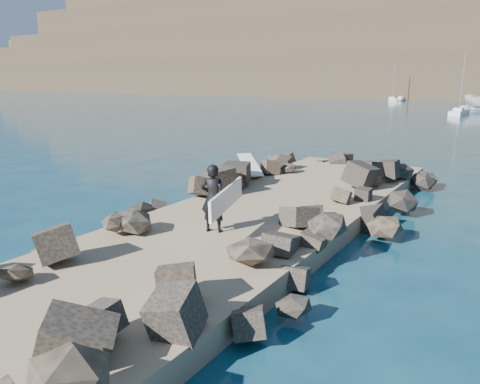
{
  "coord_description": "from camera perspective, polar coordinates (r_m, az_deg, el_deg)",
  "views": [
    {
      "loc": [
        7.36,
        -12.68,
        4.92
      ],
      "look_at": [
        0.0,
        -1.0,
        1.5
      ],
      "focal_mm": 35.0,
      "sensor_mm": 36.0,
      "label": 1
    }
  ],
  "objects": [
    {
      "name": "surfboard_resting",
      "position": [
        20.62,
        1.21,
        3.07
      ],
      "size": [
        2.19,
        2.23,
        0.08
      ],
      "primitive_type": "cube",
      "rotation": [
        0.0,
        0.0,
        0.77
      ],
      "color": "white",
      "rests_on": "riprap_left"
    },
    {
      "name": "riprap_right",
      "position": [
        12.82,
        9.89,
        -6.47
      ],
      "size": [
        2.6,
        22.0,
        1.0
      ],
      "primitive_type": "cube",
      "color": "black",
      "rests_on": "ground"
    },
    {
      "name": "riprap_left",
      "position": [
        15.8,
        -9.92,
        -2.54
      ],
      "size": [
        2.6,
        22.0,
        1.0
      ],
      "primitive_type": "cube",
      "color": "black",
      "rests_on": "ground"
    },
    {
      "name": "sailboat_e",
      "position": [
        101.03,
        18.07,
        10.64
      ],
      "size": [
        3.28,
        6.78,
        8.05
      ],
      "color": "silver",
      "rests_on": "ground"
    },
    {
      "name": "ground",
      "position": [
        15.46,
        1.98,
        -4.65
      ],
      "size": [
        800.0,
        800.0,
        0.0
      ],
      "primitive_type": "plane",
      "color": "#0F384C",
      "rests_on": "ground"
    },
    {
      "name": "jetty",
      "position": [
        13.76,
        -2.23,
        -5.7
      ],
      "size": [
        6.0,
        26.0,
        0.6
      ],
      "primitive_type": "cube",
      "color": "#8C7759",
      "rests_on": "ground"
    },
    {
      "name": "surfer_with_board",
      "position": [
        13.16,
        -3.07,
        -0.78
      ],
      "size": [
        1.18,
        2.38,
        1.96
      ],
      "color": "black",
      "rests_on": "jetty"
    },
    {
      "name": "sailboat_b",
      "position": [
        68.55,
        25.15,
        8.79
      ],
      "size": [
        1.76,
        6.69,
        8.04
      ],
      "color": "silver",
      "rests_on": "ground"
    }
  ]
}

